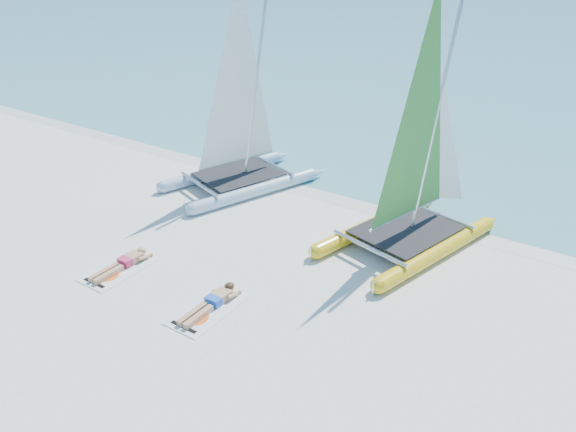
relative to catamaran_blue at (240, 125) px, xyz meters
The scene contains 8 objects.
ground 6.07m from the catamaran_blue, 50.14° to the right, with size 140.00×140.00×0.00m, color white.
wet_sand_strip 4.35m from the catamaran_blue, 17.15° to the left, with size 140.00×1.40×0.01m, color silver.
catamaran_blue is the anchor object (origin of this frame).
catamaran_yellow 6.27m from the catamaran_blue, ahead, with size 3.73×5.76×7.15m.
towel_a 6.31m from the catamaran_blue, 83.12° to the right, with size 1.00×1.85×0.02m, color white.
sunbather_a 6.10m from the catamaran_blue, 82.89° to the right, with size 0.37×1.73×0.26m.
towel_b 7.31m from the catamaran_blue, 58.32° to the right, with size 1.00×1.85×0.02m, color white.
sunbather_b 7.12m from the catamaran_blue, 57.48° to the right, with size 0.37×1.73×0.26m.
Camera 1 is at (7.26, -9.10, 7.54)m, focal length 35.00 mm.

